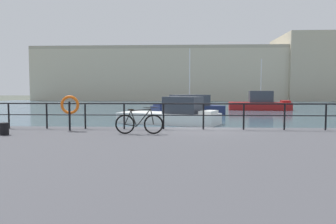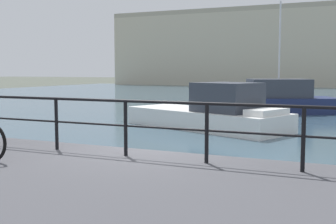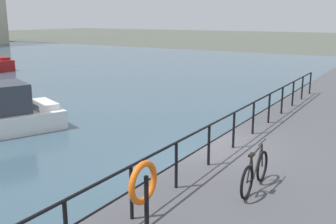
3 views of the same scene
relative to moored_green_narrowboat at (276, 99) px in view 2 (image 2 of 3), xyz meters
The scene contains 5 objects.
ground_plane 17.37m from the moored_green_narrowboat, 88.66° to the right, with size 240.00×240.00×0.00m, color #4C5147.
water_basin 12.88m from the moored_green_narrowboat, 88.19° to the left, with size 80.00×60.00×0.01m, color #385160.
moored_green_narrowboat is the anchor object (origin of this frame).
moored_blue_motorboat 8.12m from the moored_green_narrowboat, 98.45° to the right, with size 7.69×5.11×1.95m.
quay_railing 18.16m from the moored_green_narrowboat, 93.86° to the right, with size 22.86×0.07×1.08m.
Camera 2 is at (4.07, -7.88, 2.46)m, focal length 46.35 mm.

